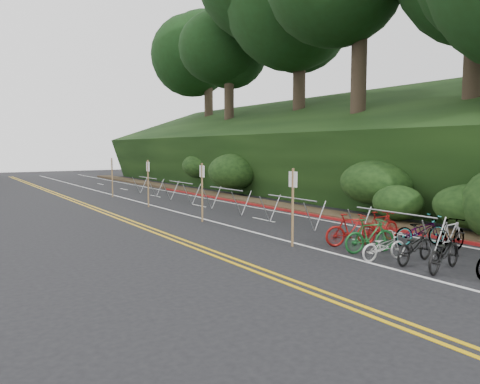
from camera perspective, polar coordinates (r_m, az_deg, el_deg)
The scene contains 9 objects.
ground at distance 11.36m, azimuth 20.49°, elevation -11.00°, with size 120.00×120.00×0.00m, color black.
road_markings at distance 19.28m, azimuth -3.24°, elevation -3.96°, with size 7.47×80.00×0.01m.
red_curb at distance 23.66m, azimuth 5.13°, elevation -2.12°, with size 0.25×28.00×0.10m, color maroon.
embankment at distance 33.51m, azimuth 7.48°, elevation 4.39°, with size 14.30×48.14×9.11m.
tree_cluster at distance 35.08m, azimuth 0.05°, elevation 19.80°, with size 32.81×54.34×19.02m.
bike_racks_rest at distance 22.85m, azimuth -1.73°, elevation -0.34°, with size 1.14×23.00×1.17m.
signposts_rest at distance 22.55m, azimuth -8.28°, elevation 1.00°, with size 0.08×18.40×2.50m.
bike_front at distance 13.78m, azimuth 17.13°, elevation -6.32°, with size 1.52×0.53×0.80m, color beige.
bike_valet at distance 13.98m, azimuth 26.17°, elevation -6.04°, with size 3.35×8.85×1.09m.
Camera 1 is at (-8.84, -6.40, 3.15)m, focal length 35.00 mm.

